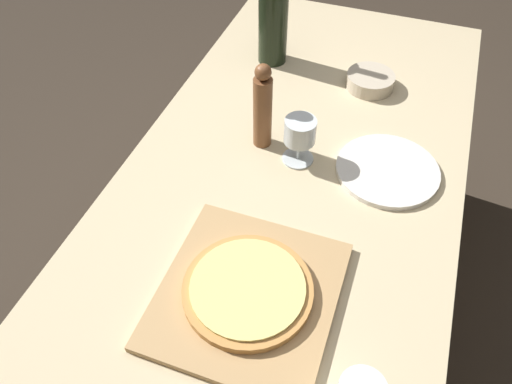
{
  "coord_description": "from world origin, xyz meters",
  "views": [
    {
      "loc": [
        0.21,
        -0.85,
        1.61
      ],
      "look_at": [
        -0.04,
        -0.14,
        0.78
      ],
      "focal_mm": 35.0,
      "sensor_mm": 36.0,
      "label": 1
    }
  ],
  "objects_px": {
    "wine_bottle": "(273,15)",
    "pepper_mill": "(263,108)",
    "wine_glass": "(300,133)",
    "small_bowl": "(370,81)",
    "pizza": "(248,289)"
  },
  "relations": [
    {
      "from": "wine_glass",
      "to": "small_bowl",
      "type": "distance_m",
      "value": 0.39
    },
    {
      "from": "pizza",
      "to": "small_bowl",
      "type": "distance_m",
      "value": 0.79
    },
    {
      "from": "wine_bottle",
      "to": "wine_glass",
      "type": "height_order",
      "value": "wine_bottle"
    },
    {
      "from": "wine_glass",
      "to": "wine_bottle",
      "type": "bearing_deg",
      "value": 116.74
    },
    {
      "from": "wine_bottle",
      "to": "pepper_mill",
      "type": "bearing_deg",
      "value": -75.43
    },
    {
      "from": "wine_glass",
      "to": "pepper_mill",
      "type": "bearing_deg",
      "value": 164.71
    },
    {
      "from": "wine_bottle",
      "to": "pizza",
      "type": "bearing_deg",
      "value": -74.87
    },
    {
      "from": "pepper_mill",
      "to": "small_bowl",
      "type": "relative_size",
      "value": 1.71
    },
    {
      "from": "small_bowl",
      "to": "pepper_mill",
      "type": "bearing_deg",
      "value": -122.81
    },
    {
      "from": "wine_glass",
      "to": "small_bowl",
      "type": "bearing_deg",
      "value": 73.12
    },
    {
      "from": "wine_bottle",
      "to": "wine_glass",
      "type": "bearing_deg",
      "value": -63.26
    },
    {
      "from": "pepper_mill",
      "to": "wine_glass",
      "type": "height_order",
      "value": "pepper_mill"
    },
    {
      "from": "pizza",
      "to": "wine_glass",
      "type": "height_order",
      "value": "wine_glass"
    },
    {
      "from": "wine_bottle",
      "to": "pepper_mill",
      "type": "relative_size",
      "value": 1.52
    },
    {
      "from": "pepper_mill",
      "to": "wine_glass",
      "type": "bearing_deg",
      "value": -15.29
    }
  ]
}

